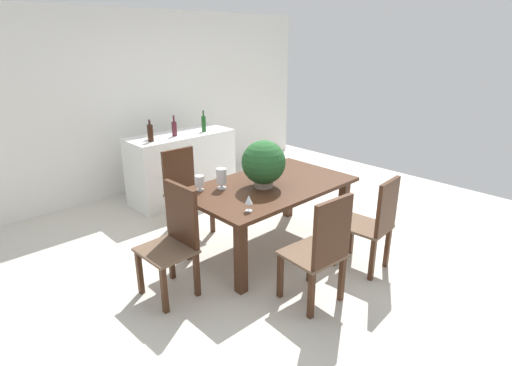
{
  "coord_description": "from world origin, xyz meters",
  "views": [
    {
      "loc": [
        -2.87,
        -2.95,
        2.22
      ],
      "look_at": [
        -0.04,
        0.04,
        0.73
      ],
      "focal_mm": 28.36,
      "sensor_mm": 36.0,
      "label": 1
    }
  ],
  "objects_px": {
    "chair_near_left": "(322,247)",
    "wine_bottle_amber": "(150,133)",
    "chair_head_end": "(175,235)",
    "wine_glass": "(249,200)",
    "wine_bottle_green": "(150,131)",
    "flower_centerpiece": "(264,163)",
    "crystal_vase_center_near": "(221,177)",
    "wine_bottle_dark": "(174,128)",
    "dining_table": "(269,194)",
    "crystal_vase_right": "(200,182)",
    "kitchen_counter": "(182,166)",
    "crystal_vase_left": "(279,158)",
    "wine_bottle_tall": "(204,123)",
    "chair_far_left": "(184,187)",
    "chair_near_right": "(374,221)"
  },
  "relations": [
    {
      "from": "chair_far_left",
      "to": "kitchen_counter",
      "type": "height_order",
      "value": "chair_far_left"
    },
    {
      "from": "dining_table",
      "to": "wine_glass",
      "type": "height_order",
      "value": "wine_glass"
    },
    {
      "from": "wine_glass",
      "to": "crystal_vase_right",
      "type": "bearing_deg",
      "value": 90.85
    },
    {
      "from": "crystal_vase_left",
      "to": "wine_bottle_dark",
      "type": "height_order",
      "value": "wine_bottle_dark"
    },
    {
      "from": "chair_far_left",
      "to": "wine_bottle_tall",
      "type": "bearing_deg",
      "value": 43.4
    },
    {
      "from": "chair_head_end",
      "to": "wine_glass",
      "type": "distance_m",
      "value": 0.73
    },
    {
      "from": "crystal_vase_right",
      "to": "wine_glass",
      "type": "bearing_deg",
      "value": -89.15
    },
    {
      "from": "crystal_vase_right",
      "to": "chair_near_left",
      "type": "bearing_deg",
      "value": -80.69
    },
    {
      "from": "kitchen_counter",
      "to": "wine_bottle_dark",
      "type": "bearing_deg",
      "value": -156.97
    },
    {
      "from": "chair_head_end",
      "to": "crystal_vase_center_near",
      "type": "distance_m",
      "value": 0.84
    },
    {
      "from": "flower_centerpiece",
      "to": "crystal_vase_right",
      "type": "bearing_deg",
      "value": 145.7
    },
    {
      "from": "chair_near_left",
      "to": "crystal_vase_center_near",
      "type": "height_order",
      "value": "chair_near_left"
    },
    {
      "from": "chair_near_left",
      "to": "wine_bottle_amber",
      "type": "distance_m",
      "value": 2.88
    },
    {
      "from": "chair_head_end",
      "to": "crystal_vase_left",
      "type": "relative_size",
      "value": 6.07
    },
    {
      "from": "chair_near_left",
      "to": "wine_bottle_green",
      "type": "relative_size",
      "value": 4.0
    },
    {
      "from": "crystal_vase_center_near",
      "to": "wine_bottle_dark",
      "type": "relative_size",
      "value": 0.76
    },
    {
      "from": "flower_centerpiece",
      "to": "crystal_vase_center_near",
      "type": "relative_size",
      "value": 2.3
    },
    {
      "from": "crystal_vase_center_near",
      "to": "wine_bottle_green",
      "type": "relative_size",
      "value": 0.83
    },
    {
      "from": "chair_near_left",
      "to": "wine_bottle_amber",
      "type": "height_order",
      "value": "wine_bottle_amber"
    },
    {
      "from": "crystal_vase_right",
      "to": "kitchen_counter",
      "type": "relative_size",
      "value": 0.1
    },
    {
      "from": "chair_head_end",
      "to": "chair_near_right",
      "type": "bearing_deg",
      "value": 55.23
    },
    {
      "from": "wine_bottle_dark",
      "to": "chair_far_left",
      "type": "bearing_deg",
      "value": -117.92
    },
    {
      "from": "wine_glass",
      "to": "wine_bottle_dark",
      "type": "distance_m",
      "value": 2.33
    },
    {
      "from": "crystal_vase_left",
      "to": "wine_bottle_green",
      "type": "distance_m",
      "value": 1.79
    },
    {
      "from": "crystal_vase_center_near",
      "to": "wine_glass",
      "type": "relative_size",
      "value": 1.42
    },
    {
      "from": "dining_table",
      "to": "crystal_vase_center_near",
      "type": "relative_size",
      "value": 8.34
    },
    {
      "from": "flower_centerpiece",
      "to": "crystal_vase_center_near",
      "type": "distance_m",
      "value": 0.45
    },
    {
      "from": "wine_glass",
      "to": "wine_bottle_green",
      "type": "bearing_deg",
      "value": 81.54
    },
    {
      "from": "kitchen_counter",
      "to": "wine_bottle_tall",
      "type": "xyz_separation_m",
      "value": [
        0.34,
        -0.1,
        0.59
      ]
    },
    {
      "from": "crystal_vase_left",
      "to": "kitchen_counter",
      "type": "xyz_separation_m",
      "value": [
        -0.37,
        1.56,
        -0.38
      ]
    },
    {
      "from": "wine_bottle_amber",
      "to": "crystal_vase_left",
      "type": "bearing_deg",
      "value": -58.81
    },
    {
      "from": "kitchen_counter",
      "to": "wine_bottle_tall",
      "type": "bearing_deg",
      "value": -16.49
    },
    {
      "from": "crystal_vase_center_near",
      "to": "dining_table",
      "type": "bearing_deg",
      "value": -29.54
    },
    {
      "from": "crystal_vase_right",
      "to": "wine_glass",
      "type": "height_order",
      "value": "crystal_vase_right"
    },
    {
      "from": "crystal_vase_center_near",
      "to": "wine_bottle_amber",
      "type": "distance_m",
      "value": 1.56
    },
    {
      "from": "chair_head_end",
      "to": "kitchen_counter",
      "type": "height_order",
      "value": "chair_head_end"
    },
    {
      "from": "chair_head_end",
      "to": "chair_near_left",
      "type": "distance_m",
      "value": 1.29
    },
    {
      "from": "crystal_vase_right",
      "to": "chair_head_end",
      "type": "bearing_deg",
      "value": -146.79
    },
    {
      "from": "wine_bottle_dark",
      "to": "wine_bottle_amber",
      "type": "bearing_deg",
      "value": -172.07
    },
    {
      "from": "wine_glass",
      "to": "chair_near_left",
      "type": "bearing_deg",
      "value": -72.0
    },
    {
      "from": "chair_head_end",
      "to": "chair_far_left",
      "type": "relative_size",
      "value": 1.03
    },
    {
      "from": "crystal_vase_right",
      "to": "crystal_vase_left",
      "type": "bearing_deg",
      "value": -0.6
    },
    {
      "from": "dining_table",
      "to": "chair_near_left",
      "type": "bearing_deg",
      "value": -111.63
    },
    {
      "from": "flower_centerpiece",
      "to": "wine_bottle_green",
      "type": "bearing_deg",
      "value": 95.6
    },
    {
      "from": "chair_near_right",
      "to": "crystal_vase_left",
      "type": "xyz_separation_m",
      "value": [
        0.11,
        1.38,
        0.32
      ]
    },
    {
      "from": "crystal_vase_left",
      "to": "crystal_vase_center_near",
      "type": "relative_size",
      "value": 0.78
    },
    {
      "from": "chair_head_end",
      "to": "wine_bottle_dark",
      "type": "relative_size",
      "value": 3.61
    },
    {
      "from": "crystal_vase_right",
      "to": "wine_bottle_dark",
      "type": "bearing_deg",
      "value": 65.58
    },
    {
      "from": "chair_near_right",
      "to": "wine_bottle_dark",
      "type": "distance_m",
      "value": 2.96
    },
    {
      "from": "crystal_vase_right",
      "to": "wine_bottle_tall",
      "type": "bearing_deg",
      "value": 51.86
    }
  ]
}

